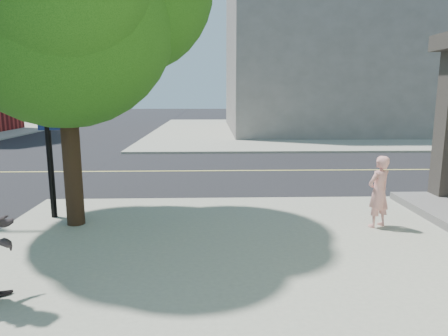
{
  "coord_description": "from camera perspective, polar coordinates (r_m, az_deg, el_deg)",
  "views": [
    {
      "loc": [
        3.51,
        -10.68,
        2.95
      ],
      "look_at": [
        3.78,
        -1.83,
        1.3
      ],
      "focal_mm": 31.97,
      "sensor_mm": 36.0,
      "label": 1
    }
  ],
  "objects": [
    {
      "name": "man_on_phone",
      "position": [
        9.13,
        21.24,
        -3.17
      ],
      "size": [
        0.67,
        0.6,
        1.55
      ],
      "primitive_type": "imported",
      "rotation": [
        0.0,
        0.0,
        3.63
      ],
      "color": "#D68C84",
      "rests_on": "sidewalk_se"
    },
    {
      "name": "sidewalk_ne",
      "position": [
        33.82,
        15.48,
        5.28
      ],
      "size": [
        29.0,
        25.0,
        0.12
      ],
      "primitive_type": "cube",
      "color": "gray",
      "rests_on": "ground"
    },
    {
      "name": "ground",
      "position": [
        11.62,
        -19.35,
        -4.76
      ],
      "size": [
        140.0,
        140.0,
        0.0
      ],
      "primitive_type": "plane",
      "color": "black",
      "rests_on": "ground"
    },
    {
      "name": "road_ew",
      "position": [
        15.85,
        -14.53,
        -0.48
      ],
      "size": [
        140.0,
        9.0,
        0.01
      ],
      "primitive_type": "cube",
      "color": "black",
      "rests_on": "ground"
    },
    {
      "name": "filler_ne",
      "position": [
        34.57,
        16.66,
        17.07
      ],
      "size": [
        18.0,
        16.0,
        14.0
      ],
      "primitive_type": "cube",
      "color": "slate",
      "rests_on": "sidewalk_ne"
    }
  ]
}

